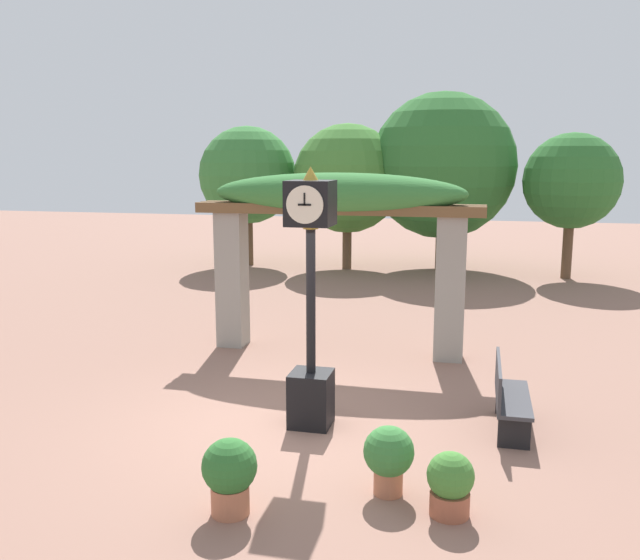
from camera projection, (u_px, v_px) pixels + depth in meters
ground_plane at (282, 425)px, 8.73m from camera, size 60.00×60.00×0.00m
pedestal_clock at (311, 305)px, 8.47m from camera, size 0.55×0.60×3.30m
pergola at (337, 216)px, 11.62m from camera, size 4.98×1.08×3.15m
potted_plant_near_left at (450, 483)px, 6.49m from camera, size 0.46×0.46×0.64m
potted_plant_near_right at (389, 456)px, 6.89m from camera, size 0.52×0.52×0.72m
potted_plant_far_left at (230, 473)px, 6.50m from camera, size 0.54×0.54×0.76m
park_bench at (508, 397)px, 8.53m from camera, size 0.42×1.39×0.89m
tree_line at (401, 172)px, 20.32m from camera, size 12.46×4.36×5.33m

